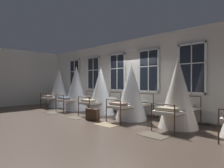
# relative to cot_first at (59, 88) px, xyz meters

# --- Properties ---
(ground) EXTENTS (25.78, 25.78, 0.00)m
(ground) POSITION_rel_cot_first_xyz_m (4.67, -0.04, -1.11)
(ground) COLOR #4C3D33
(back_wall_with_windows) EXTENTS (13.89, 0.10, 3.46)m
(back_wall_with_windows) POSITION_rel_cot_first_xyz_m (4.67, 1.19, 0.62)
(back_wall_with_windows) COLOR silver
(back_wall_with_windows) RESTS_ON ground
(end_wall_left) EXTENTS (0.10, 6.21, 3.46)m
(end_wall_left) POSITION_rel_cot_first_xyz_m (-2.27, -1.46, 0.62)
(end_wall_left) COLOR silver
(end_wall_left) RESTS_ON ground
(window_bank) EXTENTS (10.36, 0.10, 2.81)m
(window_bank) POSITION_rel_cot_first_xyz_m (4.67, 1.07, 0.01)
(window_bank) COLOR black
(window_bank) RESTS_ON ground
(cot_first) EXTENTS (1.25, 2.01, 2.29)m
(cot_first) POSITION_rel_cot_first_xyz_m (0.00, 0.00, 0.00)
(cot_first) COLOR #4C3323
(cot_first) RESTS_ON ground
(cot_second) EXTENTS (1.25, 1.99, 2.32)m
(cot_second) POSITION_rel_cot_first_xyz_m (1.85, -0.05, 0.01)
(cot_second) COLOR #4C3323
(cot_second) RESTS_ON ground
(cot_third) EXTENTS (1.25, 2.01, 2.14)m
(cot_third) POSITION_rel_cot_first_xyz_m (3.76, -0.03, -0.07)
(cot_third) COLOR #4C3323
(cot_third) RESTS_ON ground
(cot_fourth) EXTENTS (1.25, 2.01, 2.20)m
(cot_fourth) POSITION_rel_cot_first_xyz_m (5.56, -0.05, -0.04)
(cot_fourth) COLOR #4C3323
(cot_fourth) RESTS_ON ground
(cot_fifth) EXTENTS (1.25, 2.00, 2.26)m
(cot_fifth) POSITION_rel_cot_first_xyz_m (7.49, -0.02, -0.01)
(cot_fifth) COLOR #4C3323
(cot_fifth) RESTS_ON ground
(rug_first) EXTENTS (0.82, 0.60, 0.01)m
(rug_first) POSITION_rel_cot_first_xyz_m (0.01, -1.39, -1.11)
(rug_first) COLOR brown
(rug_first) RESTS_ON ground
(rug_second) EXTENTS (0.81, 0.58, 0.01)m
(rug_second) POSITION_rel_cot_first_xyz_m (1.88, -1.39, -1.11)
(rug_second) COLOR brown
(rug_second) RESTS_ON ground
(rug_third) EXTENTS (0.83, 0.60, 0.01)m
(rug_third) POSITION_rel_cot_first_xyz_m (3.74, -1.39, -1.11)
(rug_third) COLOR brown
(rug_third) RESTS_ON ground
(rug_fourth) EXTENTS (0.82, 0.58, 0.01)m
(rug_fourth) POSITION_rel_cot_first_xyz_m (5.60, -1.39, -1.11)
(rug_fourth) COLOR #8E7A5B
(rug_fourth) RESTS_ON ground
(rug_fifth) EXTENTS (0.80, 0.56, 0.01)m
(rug_fifth) POSITION_rel_cot_first_xyz_m (7.47, -1.39, -1.11)
(rug_fifth) COLOR brown
(rug_fifth) RESTS_ON ground
(suitcase_dark) EXTENTS (0.58, 0.28, 0.47)m
(suitcase_dark) POSITION_rel_cot_first_xyz_m (4.62, -1.22, -0.89)
(suitcase_dark) COLOR #472D1E
(suitcase_dark) RESTS_ON ground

